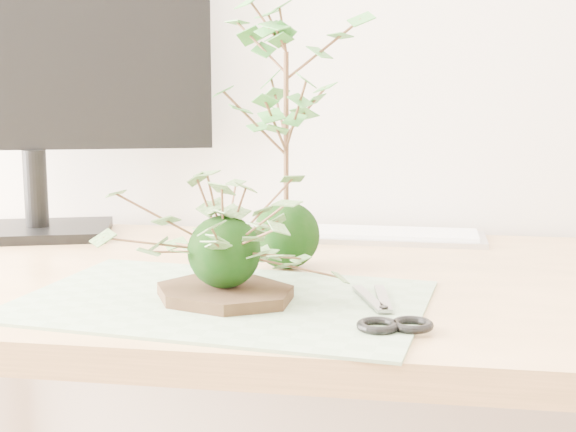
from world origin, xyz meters
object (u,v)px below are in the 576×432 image
object	(u,v)px
desk	(290,333)
ivy_kokedama	(224,218)
monitor	(31,55)
keyboard	(366,235)
maple_kokedama	(286,69)

from	to	relation	value
desk	ivy_kokedama	bearing A→B (deg)	-109.99
monitor	ivy_kokedama	bearing A→B (deg)	-59.35
ivy_kokedama	keyboard	world-z (taller)	ivy_kokedama
keyboard	monitor	world-z (taller)	monitor
maple_kokedama	desk	bearing A→B (deg)	-71.53
ivy_kokedama	monitor	size ratio (longest dim) A/B	0.50
ivy_kokedama	monitor	world-z (taller)	monitor
ivy_kokedama	monitor	distance (m)	0.62
ivy_kokedama	desk	bearing A→B (deg)	70.01
desk	keyboard	xyz separation A→B (m)	(0.09, 0.28, 0.10)
desk	monitor	bearing A→B (deg)	155.43
maple_kokedama	monitor	distance (m)	0.52
desk	monitor	world-z (taller)	monitor
maple_kokedama	monitor	bearing A→B (deg)	158.46
keyboard	desk	bearing A→B (deg)	-107.77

